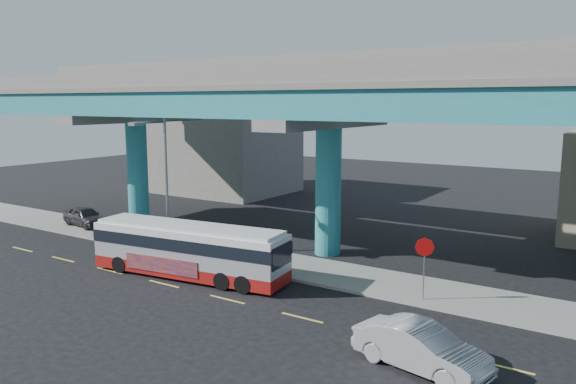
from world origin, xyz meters
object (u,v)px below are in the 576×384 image
Objects in this scene: parked_car at (85,216)px; stop_sign at (424,255)px; street_lamp at (159,167)px; transit_bus at (189,248)px; sedan at (421,348)px.

parked_car is 1.50× the size of stop_sign.
street_lamp is (9.83, -2.18, 4.37)m from parked_car.
transit_bus reaches higher than parked_car.
transit_bus is 13.84m from sedan.
street_lamp reaches higher than sedan.
transit_bus is 11.69m from stop_sign.
stop_sign is (11.30, 2.92, 0.71)m from transit_bus.
parked_car is at bearing 167.48° from street_lamp.
sedan is at bearing -97.37° from parked_car.
transit_bus is at bearing -99.16° from parked_car.
transit_bus is 6.02m from street_lamp.
sedan is 18.99m from street_lamp.
street_lamp is 15.82m from stop_sign.
parked_car is at bearing 85.98° from sedan.
stop_sign reaches higher than parked_car.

